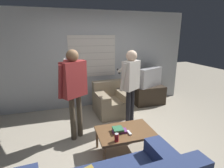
{
  "coord_description": "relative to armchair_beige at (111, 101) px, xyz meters",
  "views": [
    {
      "loc": [
        -0.94,
        -2.61,
        1.95
      ],
      "look_at": [
        0.03,
        0.58,
        1.0
      ],
      "focal_mm": 28.0,
      "sensor_mm": 36.0,
      "label": 1
    }
  ],
  "objects": [
    {
      "name": "wall_back",
      "position": [
        -0.25,
        0.68,
        0.97
      ],
      "size": [
        5.2,
        0.08,
        2.55
      ],
      "color": "#ADB2B7",
      "rests_on": "ground_plane"
    },
    {
      "name": "ground_plane",
      "position": [
        -0.25,
        -1.35,
        -0.31
      ],
      "size": [
        16.0,
        16.0,
        0.0
      ],
      "primitive_type": "plane",
      "color": "#B2A893"
    },
    {
      "name": "tv",
      "position": [
        1.21,
        0.26,
        0.48
      ],
      "size": [
        0.81,
        0.51,
        0.52
      ],
      "rotation": [
        0.0,
        0.0,
        3.57
      ],
      "color": "#B2B2B7",
      "rests_on": "tv_stand"
    },
    {
      "name": "soda_can",
      "position": [
        -0.46,
        -1.8,
        0.16
      ],
      "size": [
        0.07,
        0.07,
        0.13
      ],
      "color": "red",
      "rests_on": "coffee_table"
    },
    {
      "name": "book_stack",
      "position": [
        -0.34,
        -1.56,
        0.13
      ],
      "size": [
        0.26,
        0.18,
        0.07
      ],
      "color": "#75387F",
      "rests_on": "coffee_table"
    },
    {
      "name": "person_right_standing",
      "position": [
        0.22,
        -0.66,
        0.73
      ],
      "size": [
        0.5,
        0.78,
        1.64
      ],
      "rotation": [
        0.0,
        0.0,
        0.57
      ],
      "color": "black",
      "rests_on": "ground_plane"
    },
    {
      "name": "armchair_beige",
      "position": [
        0.0,
        0.0,
        0.0
      ],
      "size": [
        0.87,
        0.87,
        0.79
      ],
      "rotation": [
        0.0,
        0.0,
        3.21
      ],
      "color": "gray",
      "rests_on": "ground_plane"
    },
    {
      "name": "tv_stand",
      "position": [
        1.21,
        0.26,
        -0.05
      ],
      "size": [
        0.86,
        0.45,
        0.53
      ],
      "color": "#33281E",
      "rests_on": "ground_plane"
    },
    {
      "name": "spare_remote",
      "position": [
        -0.2,
        -1.66,
        0.11
      ],
      "size": [
        0.04,
        0.13,
        0.02
      ],
      "rotation": [
        0.0,
        0.0,
        0.02
      ],
      "color": "white",
      "rests_on": "coffee_table"
    },
    {
      "name": "person_left_standing",
      "position": [
        -0.97,
        -0.86,
        0.78
      ],
      "size": [
        0.55,
        0.88,
        1.71
      ],
      "rotation": [
        0.0,
        0.0,
        0.57
      ],
      "color": "#4C4233",
      "rests_on": "ground_plane"
    },
    {
      "name": "coffee_table",
      "position": [
        -0.23,
        -1.56,
        0.06
      ],
      "size": [
        0.93,
        0.61,
        0.41
      ],
      "color": "brown",
      "rests_on": "ground_plane"
    }
  ]
}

